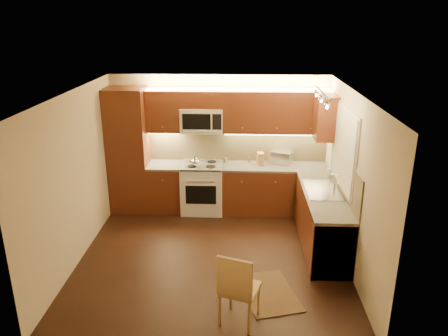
{
  "coord_description": "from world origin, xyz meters",
  "views": [
    {
      "loc": [
        0.42,
        -5.85,
        3.51
      ],
      "look_at": [
        0.15,
        0.55,
        1.25
      ],
      "focal_mm": 35.0,
      "sensor_mm": 36.0,
      "label": 1
    }
  ],
  "objects_px": {
    "sink": "(323,186)",
    "toaster_oven": "(281,157)",
    "stove": "(202,188)",
    "dining_chair": "(240,287)",
    "soap_bottle": "(330,170)",
    "kettle": "(195,161)",
    "microwave": "(202,120)",
    "knife_block": "(260,159)"
  },
  "relations": [
    {
      "from": "stove",
      "to": "sink",
      "type": "relative_size",
      "value": 1.07
    },
    {
      "from": "toaster_oven",
      "to": "soap_bottle",
      "type": "height_order",
      "value": "toaster_oven"
    },
    {
      "from": "dining_chair",
      "to": "toaster_oven",
      "type": "bearing_deg",
      "value": 96.54
    },
    {
      "from": "knife_block",
      "to": "dining_chair",
      "type": "bearing_deg",
      "value": -105.22
    },
    {
      "from": "dining_chair",
      "to": "kettle",
      "type": "bearing_deg",
      "value": 124.28
    },
    {
      "from": "kettle",
      "to": "toaster_oven",
      "type": "distance_m",
      "value": 1.59
    },
    {
      "from": "stove",
      "to": "kettle",
      "type": "distance_m",
      "value": 0.58
    },
    {
      "from": "soap_bottle",
      "to": "dining_chair",
      "type": "xyz_separation_m",
      "value": [
        -1.51,
        -2.68,
        -0.52
      ]
    },
    {
      "from": "toaster_oven",
      "to": "sink",
      "type": "bearing_deg",
      "value": -43.24
    },
    {
      "from": "sink",
      "to": "soap_bottle",
      "type": "bearing_deg",
      "value": 70.51
    },
    {
      "from": "sink",
      "to": "dining_chair",
      "type": "bearing_deg",
      "value": -122.35
    },
    {
      "from": "sink",
      "to": "knife_block",
      "type": "distance_m",
      "value": 1.52
    },
    {
      "from": "sink",
      "to": "knife_block",
      "type": "height_order",
      "value": "knife_block"
    },
    {
      "from": "stove",
      "to": "sink",
      "type": "xyz_separation_m",
      "value": [
        2.0,
        -1.12,
        0.52
      ]
    },
    {
      "from": "microwave",
      "to": "kettle",
      "type": "bearing_deg",
      "value": -113.61
    },
    {
      "from": "stove",
      "to": "toaster_oven",
      "type": "distance_m",
      "value": 1.57
    },
    {
      "from": "toaster_oven",
      "to": "kettle",
      "type": "bearing_deg",
      "value": -145.01
    },
    {
      "from": "sink",
      "to": "knife_block",
      "type": "relative_size",
      "value": 3.75
    },
    {
      "from": "knife_block",
      "to": "soap_bottle",
      "type": "distance_m",
      "value": 1.29
    },
    {
      "from": "microwave",
      "to": "knife_block",
      "type": "xyz_separation_m",
      "value": [
        1.07,
        -0.06,
        -0.71
      ]
    },
    {
      "from": "kettle",
      "to": "microwave",
      "type": "bearing_deg",
      "value": 86.43
    },
    {
      "from": "toaster_oven",
      "to": "dining_chair",
      "type": "distance_m",
      "value": 3.45
    },
    {
      "from": "sink",
      "to": "stove",
      "type": "bearing_deg",
      "value": 150.64
    },
    {
      "from": "stove",
      "to": "dining_chair",
      "type": "bearing_deg",
      "value": -77.08
    },
    {
      "from": "stove",
      "to": "toaster_oven",
      "type": "height_order",
      "value": "toaster_oven"
    },
    {
      "from": "microwave",
      "to": "knife_block",
      "type": "bearing_deg",
      "value": -2.96
    },
    {
      "from": "knife_block",
      "to": "soap_bottle",
      "type": "height_order",
      "value": "knife_block"
    },
    {
      "from": "toaster_oven",
      "to": "dining_chair",
      "type": "relative_size",
      "value": 0.41
    },
    {
      "from": "sink",
      "to": "toaster_oven",
      "type": "xyz_separation_m",
      "value": [
        -0.55,
        1.31,
        0.04
      ]
    },
    {
      "from": "stove",
      "to": "dining_chair",
      "type": "xyz_separation_m",
      "value": [
        0.72,
        -3.14,
        0.02
      ]
    },
    {
      "from": "sink",
      "to": "dining_chair",
      "type": "relative_size",
      "value": 0.9
    },
    {
      "from": "kettle",
      "to": "soap_bottle",
      "type": "height_order",
      "value": "kettle"
    },
    {
      "from": "microwave",
      "to": "soap_bottle",
      "type": "bearing_deg",
      "value": -14.88
    },
    {
      "from": "stove",
      "to": "microwave",
      "type": "height_order",
      "value": "microwave"
    },
    {
      "from": "microwave",
      "to": "toaster_oven",
      "type": "distance_m",
      "value": 1.62
    },
    {
      "from": "soap_bottle",
      "to": "stove",
      "type": "bearing_deg",
      "value": 176.81
    },
    {
      "from": "kettle",
      "to": "soap_bottle",
      "type": "distance_m",
      "value": 2.37
    },
    {
      "from": "toaster_oven",
      "to": "knife_block",
      "type": "distance_m",
      "value": 0.4
    },
    {
      "from": "kettle",
      "to": "knife_block",
      "type": "height_order",
      "value": "knife_block"
    },
    {
      "from": "knife_block",
      "to": "toaster_oven",
      "type": "bearing_deg",
      "value": 6.11
    },
    {
      "from": "sink",
      "to": "toaster_oven",
      "type": "height_order",
      "value": "toaster_oven"
    },
    {
      "from": "sink",
      "to": "kettle",
      "type": "bearing_deg",
      "value": 154.37
    }
  ]
}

